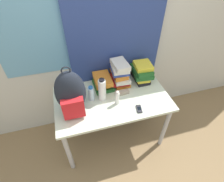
% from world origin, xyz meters
% --- Properties ---
extents(ground_plane, '(12.00, 12.00, 0.00)m').
position_xyz_m(ground_plane, '(0.00, 0.00, 0.00)').
color(ground_plane, '#8C704C').
extents(wall_back, '(6.00, 0.06, 2.50)m').
position_xyz_m(wall_back, '(-0.00, 0.80, 1.25)').
color(wall_back, beige).
rests_on(wall_back, ground_plane).
extents(curtain_blue, '(1.06, 0.04, 2.50)m').
position_xyz_m(curtain_blue, '(0.16, 0.75, 1.25)').
color(curtain_blue, navy).
rests_on(curtain_blue, ground_plane).
extents(desk, '(1.25, 0.72, 0.71)m').
position_xyz_m(desk, '(0.00, 0.36, 0.63)').
color(desk, silver).
rests_on(desk, ground_plane).
extents(backpack, '(0.29, 0.26, 0.53)m').
position_xyz_m(backpack, '(-0.42, 0.30, 0.94)').
color(backpack, '#1E232D').
rests_on(backpack, desk).
extents(book_stack_left, '(0.22, 0.27, 0.15)m').
position_xyz_m(book_stack_left, '(-0.06, 0.57, 0.79)').
color(book_stack_left, '#1E5623').
rests_on(book_stack_left, desk).
extents(book_stack_center, '(0.22, 0.27, 0.30)m').
position_xyz_m(book_stack_center, '(0.16, 0.57, 0.86)').
color(book_stack_center, orange).
rests_on(book_stack_center, desk).
extents(book_stack_right, '(0.24, 0.29, 0.23)m').
position_xyz_m(book_stack_right, '(0.43, 0.57, 0.83)').
color(book_stack_right, black).
rests_on(book_stack_right, desk).
extents(water_bottle, '(0.07, 0.07, 0.18)m').
position_xyz_m(water_bottle, '(-0.22, 0.40, 0.80)').
color(water_bottle, silver).
rests_on(water_bottle, desk).
extents(sports_bottle, '(0.08, 0.08, 0.28)m').
position_xyz_m(sports_bottle, '(-0.10, 0.37, 0.85)').
color(sports_bottle, white).
rests_on(sports_bottle, desk).
extents(sunscreen_bottle, '(0.04, 0.04, 0.17)m').
position_xyz_m(sunscreen_bottle, '(0.03, 0.26, 0.79)').
color(sunscreen_bottle, white).
rests_on(sunscreen_bottle, desk).
extents(cell_phone, '(0.07, 0.11, 0.02)m').
position_xyz_m(cell_phone, '(0.22, 0.12, 0.72)').
color(cell_phone, '#2D2D33').
rests_on(cell_phone, desk).
extents(sunglasses_case, '(0.15, 0.07, 0.04)m').
position_xyz_m(sunglasses_case, '(0.13, 0.39, 0.73)').
color(sunglasses_case, gray).
rests_on(sunglasses_case, desk).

